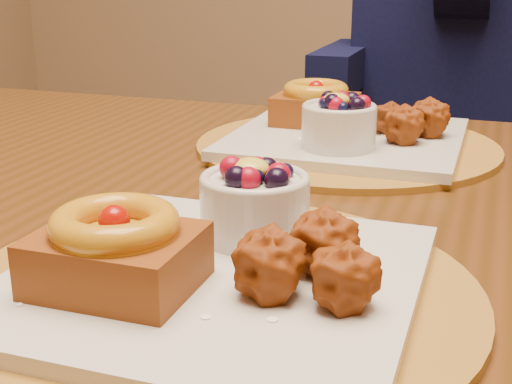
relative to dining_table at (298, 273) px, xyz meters
The scene contains 5 objects.
dining_table is the anchor object (origin of this frame).
place_setting_near 0.24m from the dining_table, 90.66° to the right, with size 0.38×0.38×0.08m.
place_setting_far 0.24m from the dining_table, 90.66° to the left, with size 0.38×0.38×0.08m.
chair_far 0.91m from the dining_table, 82.12° to the left, with size 0.53×0.53×0.94m.
diner 0.92m from the dining_table, 83.91° to the left, with size 0.52×0.50×0.85m.
Camera 1 is at (0.18, -0.73, 0.99)m, focal length 50.00 mm.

